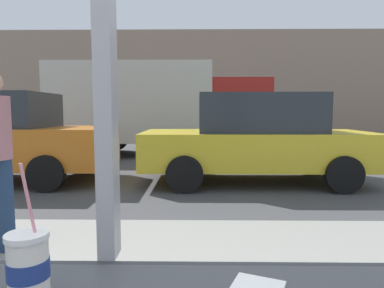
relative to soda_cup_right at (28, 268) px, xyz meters
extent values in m
plane|color=#424244|center=(0.11, 8.18, -1.04)|extent=(60.00, 60.00, 0.00)
cube|color=gray|center=(0.11, 1.78, -0.98)|extent=(16.00, 2.80, 0.11)
cube|color=#2A2C30|center=(0.11, 0.21, -0.09)|extent=(2.30, 0.02, 0.02)
cube|color=#9E9EA3|center=(0.11, 0.26, 0.62)|extent=(0.05, 0.08, 1.40)
cube|color=gray|center=(0.11, 20.70, 2.08)|extent=(28.00, 1.20, 6.24)
cylinder|color=silver|center=(0.00, 0.00, -0.01)|extent=(0.09, 0.09, 0.15)
cylinder|color=navy|center=(0.00, 0.00, 0.00)|extent=(0.09, 0.09, 0.04)
cylinder|color=black|center=(0.00, 0.00, 0.06)|extent=(0.08, 0.08, 0.01)
cylinder|color=white|center=(0.00, 0.00, 0.07)|extent=(0.09, 0.09, 0.01)
cylinder|color=pink|center=(0.01, -0.01, 0.13)|extent=(0.02, 0.05, 0.20)
cube|color=white|center=(0.51, 0.08, -0.08)|extent=(0.15, 0.13, 0.00)
cylinder|color=black|center=(-2.22, 6.81, -0.72)|extent=(0.64, 0.18, 0.64)
cylinder|color=black|center=(-2.22, 5.03, -0.72)|extent=(0.64, 0.18, 0.64)
cube|color=gold|center=(1.50, 5.92, -0.39)|extent=(4.33, 1.85, 0.67)
cube|color=#282D33|center=(1.53, 5.92, 0.31)|extent=(2.25, 1.63, 0.72)
cylinder|color=black|center=(2.84, 6.84, -0.72)|extent=(0.64, 0.18, 0.64)
cylinder|color=black|center=(2.84, 4.99, -0.72)|extent=(0.64, 0.18, 0.64)
cylinder|color=black|center=(0.15, 6.84, -0.72)|extent=(0.64, 0.18, 0.64)
cylinder|color=black|center=(0.15, 4.99, -0.72)|extent=(0.64, 0.18, 0.64)
cube|color=beige|center=(-1.65, 10.12, 0.60)|extent=(4.88, 2.20, 2.37)
cube|color=maroon|center=(1.59, 10.12, 0.36)|extent=(1.90, 2.10, 1.90)
cylinder|color=black|center=(1.59, 11.17, -0.59)|extent=(0.90, 0.24, 0.90)
cylinder|color=black|center=(1.59, 9.07, -0.59)|extent=(0.90, 0.24, 0.90)
cylinder|color=black|center=(-2.51, 11.22, -0.59)|extent=(0.90, 0.24, 0.90)
cylinder|color=black|center=(-2.51, 9.02, -0.59)|extent=(0.90, 0.24, 0.90)
cylinder|color=navy|center=(-1.36, 2.28, -0.51)|extent=(0.14, 0.14, 0.84)
camera|label=1|loc=(0.37, -0.71, 0.34)|focal=31.99mm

